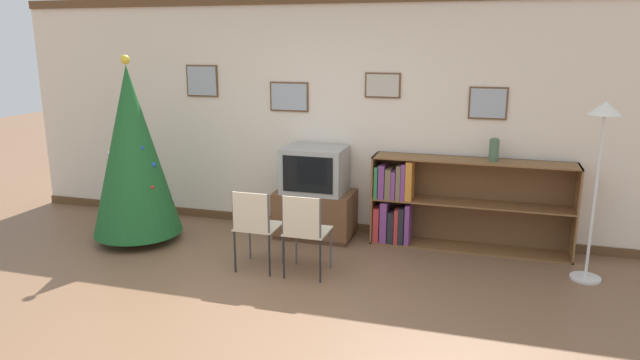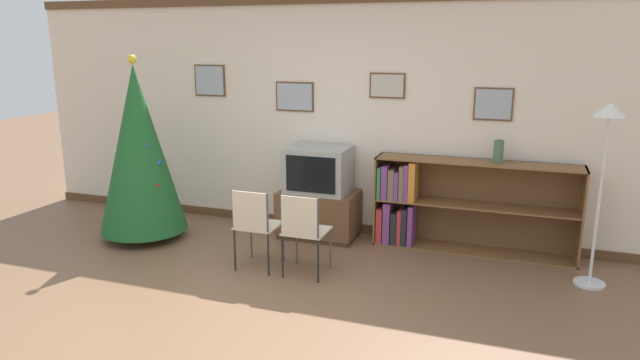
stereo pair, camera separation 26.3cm
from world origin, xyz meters
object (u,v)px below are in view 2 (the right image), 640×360
(folding_chair_right, at_px, (303,230))
(television, at_px, (319,169))
(christmas_tree, at_px, (139,150))
(standing_lamp, at_px, (606,147))
(bookshelf, at_px, (439,204))
(folding_chair_left, at_px, (255,224))
(tv_console, at_px, (319,214))
(vase, at_px, (499,151))

(folding_chair_right, bearing_deg, television, 102.59)
(christmas_tree, height_order, standing_lamp, christmas_tree)
(folding_chair_right, bearing_deg, christmas_tree, 168.39)
(folding_chair_right, relative_size, bookshelf, 0.39)
(christmas_tree, distance_m, folding_chair_left, 1.77)
(television, height_order, bookshelf, television)
(christmas_tree, height_order, bookshelf, christmas_tree)
(tv_console, height_order, bookshelf, bookshelf)
(christmas_tree, height_order, folding_chair_right, christmas_tree)
(tv_console, bearing_deg, folding_chair_left, -102.56)
(christmas_tree, relative_size, folding_chair_left, 2.51)
(television, xyz_separation_m, bookshelf, (1.34, 0.11, -0.31))
(christmas_tree, xyz_separation_m, tv_console, (1.87, 0.70, -0.75))
(standing_lamp, bearing_deg, folding_chair_left, -166.97)
(bookshelf, distance_m, standing_lamp, 1.78)
(christmas_tree, xyz_separation_m, standing_lamp, (4.70, 0.28, 0.27))
(standing_lamp, bearing_deg, television, 171.51)
(christmas_tree, xyz_separation_m, folding_chair_right, (2.13, -0.44, -0.55))
(folding_chair_left, bearing_deg, bookshelf, 38.05)
(standing_lamp, bearing_deg, bookshelf, 160.29)
(tv_console, height_order, folding_chair_right, folding_chair_right)
(folding_chair_right, height_order, vase, vase)
(television, bearing_deg, standing_lamp, -8.49)
(television, xyz_separation_m, folding_chair_right, (0.25, -1.13, -0.32))
(television, bearing_deg, christmas_tree, -159.60)
(tv_console, xyz_separation_m, standing_lamp, (2.82, -0.42, 1.03))
(bookshelf, xyz_separation_m, standing_lamp, (1.49, -0.53, 0.81))
(christmas_tree, relative_size, tv_console, 2.33)
(folding_chair_left, xyz_separation_m, standing_lamp, (3.08, 0.71, 0.82))
(folding_chair_right, relative_size, vase, 3.47)
(christmas_tree, distance_m, bookshelf, 3.35)
(folding_chair_right, bearing_deg, vase, 36.95)
(television, bearing_deg, vase, 3.46)
(christmas_tree, bearing_deg, bookshelf, 14.13)
(folding_chair_left, height_order, bookshelf, bookshelf)
(christmas_tree, bearing_deg, tv_console, 20.47)
(television, relative_size, folding_chair_left, 0.84)
(bookshelf, height_order, standing_lamp, standing_lamp)
(tv_console, bearing_deg, bookshelf, 4.65)
(television, height_order, folding_chair_right, television)
(christmas_tree, distance_m, standing_lamp, 4.71)
(tv_console, relative_size, standing_lamp, 0.52)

